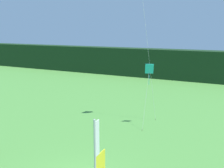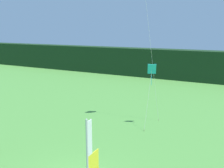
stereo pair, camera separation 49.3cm
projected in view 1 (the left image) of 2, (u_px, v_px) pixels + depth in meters
distant_treeline at (187, 65)px, 33.34m from camera, size 80.00×2.40×3.90m
kite_cyan_diamond_2 at (149, 72)px, 17.08m from camera, size 0.65×1.32×4.35m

